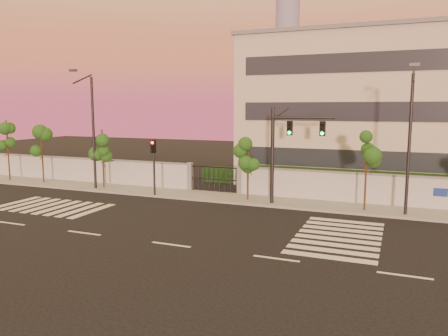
# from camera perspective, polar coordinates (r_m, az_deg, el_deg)

# --- Properties ---
(ground) EXTENTS (120.00, 120.00, 0.00)m
(ground) POSITION_cam_1_polar(r_m,az_deg,el_deg) (20.63, -6.90, -9.92)
(ground) COLOR black
(ground) RESTS_ON ground
(sidewalk) EXTENTS (60.00, 3.00, 0.15)m
(sidewalk) POSITION_cam_1_polar(r_m,az_deg,el_deg) (29.92, 2.89, -4.10)
(sidewalk) COLOR gray
(sidewalk) RESTS_ON ground
(perimeter_wall) EXTENTS (60.00, 0.36, 2.20)m
(perimeter_wall) POSITION_cam_1_polar(r_m,az_deg,el_deg) (31.09, 4.00, -1.79)
(perimeter_wall) COLOR #A9ABB0
(perimeter_wall) RESTS_ON ground
(hedge_row) EXTENTS (41.00, 4.25, 1.80)m
(hedge_row) POSITION_cam_1_polar(r_m,az_deg,el_deg) (33.43, 7.19, -1.58)
(hedge_row) COLOR black
(hedge_row) RESTS_ON ground
(institutional_building) EXTENTS (24.40, 12.40, 12.25)m
(institutional_building) POSITION_cam_1_polar(r_m,az_deg,el_deg) (39.14, 21.40, 7.17)
(institutional_building) COLOR beige
(institutional_building) RESTS_ON ground
(distant_skyscraper) EXTENTS (16.00, 16.00, 118.00)m
(distant_skyscraper) POSITION_cam_1_polar(r_m,az_deg,el_deg) (311.38, 8.29, 18.13)
(distant_skyscraper) COLOR gray
(distant_skyscraper) RESTS_ON ground
(road_markings) EXTENTS (57.00, 7.62, 0.02)m
(road_markings) POSITION_cam_1_polar(r_m,az_deg,el_deg) (24.52, -5.88, -6.99)
(road_markings) COLOR silver
(road_markings) RESTS_ON ground
(street_tree_a) EXTENTS (1.53, 1.22, 5.22)m
(street_tree_a) POSITION_cam_1_polar(r_m,az_deg,el_deg) (41.15, -26.43, 3.67)
(street_tree_a) COLOR #382314
(street_tree_a) RESTS_ON ground
(street_tree_b) EXTENTS (1.59, 1.27, 4.56)m
(street_tree_b) POSITION_cam_1_polar(r_m,az_deg,el_deg) (38.72, -22.68, 2.95)
(street_tree_b) COLOR #382314
(street_tree_b) RESTS_ON ground
(street_tree_c) EXTENTS (1.52, 1.21, 4.61)m
(street_tree_c) POSITION_cam_1_polar(r_m,az_deg,el_deg) (34.90, -15.56, 2.85)
(street_tree_c) COLOR #382314
(street_tree_c) RESTS_ON ground
(street_tree_d) EXTENTS (1.53, 1.22, 4.18)m
(street_tree_d) POSITION_cam_1_polar(r_m,az_deg,el_deg) (29.09, 3.20, 1.55)
(street_tree_d) COLOR #382314
(street_tree_d) RESTS_ON ground
(street_tree_e) EXTENTS (1.49, 1.19, 4.88)m
(street_tree_e) POSITION_cam_1_polar(r_m,az_deg,el_deg) (27.27, 18.20, 1.82)
(street_tree_e) COLOR #382314
(street_tree_e) RESTS_ON ground
(traffic_signal_main) EXTENTS (3.96, 0.72, 6.28)m
(traffic_signal_main) POSITION_cam_1_polar(r_m,az_deg,el_deg) (27.87, 7.92, 3.05)
(traffic_signal_main) COLOR black
(traffic_signal_main) RESTS_ON ground
(traffic_signal_secondary) EXTENTS (0.32, 0.33, 4.15)m
(traffic_signal_secondary) POSITION_cam_1_polar(r_m,az_deg,el_deg) (30.92, -9.16, 1.01)
(traffic_signal_secondary) COLOR black
(traffic_signal_secondary) RESTS_ON ground
(streetlight_west) EXTENTS (0.53, 2.16, 8.96)m
(streetlight_west) POSITION_cam_1_polar(r_m,az_deg,el_deg) (34.36, -16.90, 5.15)
(streetlight_west) COLOR black
(streetlight_west) RESTS_ON ground
(streetlight_east) EXTENTS (0.51, 2.06, 8.57)m
(streetlight_east) POSITION_cam_1_polar(r_m,az_deg,el_deg) (26.72, 23.09, 3.70)
(streetlight_east) COLOR black
(streetlight_east) RESTS_ON ground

